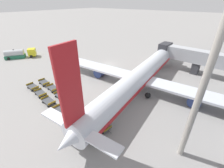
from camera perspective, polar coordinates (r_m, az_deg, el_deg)
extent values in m
plane|color=gray|center=(44.72, -0.97, 7.61)|extent=(500.00, 500.00, 0.00)
cube|color=#B2B5BA|center=(43.10, 30.17, 8.99)|extent=(17.59, 3.53, 3.11)
cube|color=#2D2D33|center=(45.25, 19.44, 12.14)|extent=(2.58, 4.29, 3.73)
cube|color=#38383D|center=(44.05, 29.21, 5.39)|extent=(1.71, 2.58, 2.86)
cylinder|color=silver|center=(32.68, 12.12, 4.42)|extent=(6.99, 41.25, 3.73)
sphere|color=silver|center=(51.37, 21.14, 12.35)|extent=(3.54, 3.54, 3.54)
cone|color=silver|center=(18.45, -14.63, -18.80)|extent=(3.89, 4.74, 3.54)
cube|color=red|center=(14.95, -15.63, -1.27)|extent=(0.50, 2.81, 8.52)
cube|color=silver|center=(18.38, -13.05, -16.24)|extent=(11.66, 2.47, 0.24)
cube|color=silver|center=(31.66, 10.83, 2.01)|extent=(41.51, 7.16, 0.44)
cylinder|color=navy|center=(30.90, 29.11, -4.78)|extent=(2.54, 3.62, 2.28)
cylinder|color=navy|center=(37.19, -4.11, 4.81)|extent=(2.54, 3.62, 2.28)
cube|color=red|center=(32.96, 12.01, 3.39)|extent=(6.73, 37.16, 0.67)
cylinder|color=#56565B|center=(44.65, 18.22, 8.02)|extent=(0.24, 0.24, 1.68)
sphere|color=black|center=(44.94, 18.05, 7.03)|extent=(1.15, 1.15, 1.15)
cylinder|color=#56565B|center=(29.28, 13.66, -2.86)|extent=(0.24, 0.24, 1.68)
sphere|color=black|center=(29.73, 13.47, -4.23)|extent=(1.15, 1.15, 1.15)
cylinder|color=#56565B|center=(31.14, 4.20, 0.06)|extent=(0.24, 0.24, 1.68)
sphere|color=black|center=(31.56, 4.14, -1.27)|extent=(1.15, 1.15, 1.15)
cube|color=yellow|center=(57.13, -28.21, 10.67)|extent=(3.43, 3.33, 2.23)
cube|color=#236B4C|center=(58.51, -32.89, 8.78)|extent=(5.37, 6.22, 1.07)
cylinder|color=#ADB2B7|center=(58.22, -33.17, 9.76)|extent=(4.88, 5.76, 2.22)
sphere|color=#333338|center=(57.95, -33.48, 10.78)|extent=(0.44, 0.44, 0.44)
sphere|color=black|center=(56.31, -28.40, 9.22)|extent=(0.90, 0.90, 0.90)
sphere|color=black|center=(58.65, -28.12, 10.00)|extent=(0.90, 0.90, 0.90)
sphere|color=black|center=(57.85, -34.69, 7.96)|extent=(0.90, 0.90, 0.90)
sphere|color=black|center=(60.14, -34.18, 8.78)|extent=(0.90, 0.90, 0.90)
cube|color=#424449|center=(36.04, -28.00, -0.84)|extent=(2.78, 1.65, 0.10)
cube|color=olive|center=(34.83, -27.23, -1.26)|extent=(0.16, 1.50, 0.32)
cube|color=olive|center=(37.07, -28.88, 0.12)|extent=(0.16, 1.50, 0.32)
cube|color=#333338|center=(34.66, -26.84, -1.95)|extent=(0.70, 0.10, 0.06)
sphere|color=black|center=(35.24, -28.17, -2.26)|extent=(0.36, 0.36, 0.36)
sphere|color=black|center=(35.59, -26.35, -1.48)|extent=(0.36, 0.36, 0.36)
sphere|color=black|center=(36.85, -29.33, -1.22)|extent=(0.36, 0.36, 0.36)
sphere|color=black|center=(37.18, -27.58, -0.48)|extent=(0.36, 0.36, 0.36)
cube|color=#424449|center=(32.92, -25.61, -3.06)|extent=(2.88, 1.86, 0.10)
cube|color=olive|center=(31.71, -24.83, -3.69)|extent=(0.29, 1.49, 0.32)
cube|color=olive|center=(33.93, -26.48, -1.88)|extent=(0.29, 1.49, 0.32)
cube|color=#333338|center=(31.56, -24.45, -4.48)|extent=(0.70, 0.16, 0.06)
sphere|color=black|center=(32.18, -25.89, -4.70)|extent=(0.36, 0.36, 0.36)
sphere|color=black|center=(32.46, -23.84, -3.88)|extent=(0.36, 0.36, 0.36)
sphere|color=black|center=(33.77, -27.03, -3.34)|extent=(0.36, 0.36, 0.36)
sphere|color=black|center=(34.04, -25.07, -2.58)|extent=(0.36, 0.36, 0.36)
cube|color=#424449|center=(29.84, -23.09, -5.94)|extent=(2.79, 1.66, 0.10)
cube|color=olive|center=(28.70, -21.95, -6.66)|extent=(0.17, 1.50, 0.32)
cube|color=olive|center=(30.77, -24.30, -4.62)|extent=(0.17, 1.50, 0.32)
cube|color=#333338|center=(28.59, -21.44, -7.52)|extent=(0.70, 0.10, 0.06)
sphere|color=black|center=(29.12, -23.17, -7.80)|extent=(0.36, 0.36, 0.36)
sphere|color=black|center=(29.51, -21.01, -6.77)|extent=(0.36, 0.36, 0.36)
sphere|color=black|center=(30.60, -24.81, -6.26)|extent=(0.36, 0.36, 0.36)
sphere|color=black|center=(30.97, -22.75, -5.31)|extent=(0.36, 0.36, 0.36)
cube|color=#424449|center=(26.77, -19.28, -9.53)|extent=(2.84, 1.76, 0.10)
cube|color=olive|center=(25.69, -17.92, -10.53)|extent=(0.23, 1.50, 0.32)
cube|color=olive|center=(27.63, -20.68, -7.92)|extent=(0.23, 1.50, 0.32)
cube|color=#333338|center=(25.62, -17.36, -11.52)|extent=(0.70, 0.13, 0.06)
sphere|color=black|center=(26.12, -19.34, -11.71)|extent=(0.36, 0.36, 0.36)
sphere|color=black|center=(26.51, -16.94, -10.54)|extent=(0.36, 0.36, 0.36)
sphere|color=black|center=(27.51, -21.27, -9.76)|extent=(0.36, 0.36, 0.36)
sphere|color=black|center=(27.88, -18.97, -8.68)|extent=(0.36, 0.36, 0.36)
cube|color=#424449|center=(24.18, -14.95, -13.60)|extent=(2.82, 1.74, 0.10)
cube|color=olive|center=(23.19, -13.18, -14.86)|extent=(0.22, 1.50, 0.32)
cube|color=olive|center=(24.93, -16.71, -11.72)|extent=(0.22, 1.50, 0.32)
cube|color=#333338|center=(23.17, -12.51, -15.94)|extent=(0.70, 0.13, 0.06)
sphere|color=black|center=(23.61, -14.85, -16.12)|extent=(0.36, 0.36, 0.36)
sphere|color=black|center=(24.05, -12.26, -14.69)|extent=(0.36, 0.36, 0.36)
sphere|color=black|center=(24.85, -17.32, -13.78)|extent=(0.36, 0.36, 0.36)
sphere|color=black|center=(25.27, -14.83, -12.48)|extent=(0.36, 0.36, 0.36)
cube|color=#424449|center=(21.99, -9.21, -18.18)|extent=(2.87, 1.84, 0.10)
cube|color=olive|center=(21.11, -7.02, -19.77)|extent=(0.28, 1.49, 0.32)
cube|color=olive|center=(22.63, -11.31, -15.96)|extent=(0.28, 1.49, 0.32)
cube|color=#333338|center=(21.15, -6.25, -20.95)|extent=(0.70, 0.15, 0.06)
sphere|color=black|center=(21.52, -8.98, -21.07)|extent=(0.36, 0.36, 0.36)
sphere|color=black|center=(21.98, -6.17, -19.39)|extent=(0.36, 0.36, 0.36)
sphere|color=black|center=(22.61, -11.99, -18.24)|extent=(0.36, 0.36, 0.36)
sphere|color=black|center=(23.05, -9.27, -16.73)|extent=(0.36, 0.36, 0.36)
cube|color=#424449|center=(36.81, -24.48, 0.66)|extent=(2.87, 1.84, 0.10)
cube|color=olive|center=(35.60, -23.74, 0.24)|extent=(0.28, 1.49, 0.32)
cube|color=olive|center=(37.85, -25.30, 1.61)|extent=(0.28, 1.49, 0.32)
cube|color=#333338|center=(35.42, -23.38, -0.45)|extent=(0.70, 0.15, 0.06)
sphere|color=black|center=(36.00, -24.69, -0.71)|extent=(0.36, 0.36, 0.36)
sphere|color=black|center=(36.35, -22.88, -0.01)|extent=(0.36, 0.36, 0.36)
sphere|color=black|center=(37.62, -25.79, 0.32)|extent=(0.36, 0.36, 0.36)
sphere|color=black|center=(37.95, -24.04, 0.99)|extent=(0.36, 0.36, 0.36)
cube|color=#424449|center=(33.74, -21.65, -1.35)|extent=(2.88, 1.85, 0.10)
cube|color=olive|center=(32.56, -20.75, -1.89)|extent=(0.28, 1.49, 0.32)
cube|color=olive|center=(34.73, -22.62, -0.25)|extent=(0.28, 1.49, 0.32)
cube|color=#333338|center=(32.41, -20.35, -2.65)|extent=(0.70, 0.16, 0.06)
sphere|color=black|center=(32.96, -21.83, -2.90)|extent=(0.36, 0.36, 0.36)
sphere|color=black|center=(33.34, -19.88, -2.11)|extent=(0.36, 0.36, 0.36)
sphere|color=black|center=(34.52, -23.14, -1.66)|extent=(0.36, 0.36, 0.36)
sphere|color=black|center=(34.88, -21.26, -0.93)|extent=(0.36, 0.36, 0.36)
cube|color=#424449|center=(30.63, -18.91, -4.08)|extent=(2.80, 1.70, 0.10)
cube|color=olive|center=(29.52, -17.67, -4.72)|extent=(0.19, 1.50, 0.32)
cube|color=olive|center=(31.54, -20.19, -2.84)|extent=(0.19, 1.50, 0.32)
cube|color=#333338|center=(29.41, -17.17, -5.55)|extent=(0.70, 0.11, 0.06)
sphere|color=black|center=(29.88, -18.90, -5.85)|extent=(0.36, 0.36, 0.36)
sphere|color=black|center=(30.35, -16.86, -4.88)|extent=(0.36, 0.36, 0.36)
sphere|color=black|center=(31.33, -20.67, -4.43)|extent=(0.36, 0.36, 0.36)
sphere|color=black|center=(31.78, -18.70, -3.53)|extent=(0.36, 0.36, 0.36)
cube|color=#424449|center=(27.69, -14.82, -7.27)|extent=(2.90, 1.92, 0.10)
cube|color=olive|center=(26.62, -13.47, -8.20)|extent=(0.32, 1.49, 0.32)
cube|color=olive|center=(28.56, -16.17, -5.73)|extent=(0.32, 1.49, 0.32)
cube|color=#333338|center=(26.54, -12.95, -9.16)|extent=(0.70, 0.17, 0.06)
sphere|color=black|center=(27.02, -14.89, -9.33)|extent=(0.36, 0.36, 0.36)
sphere|color=black|center=(27.45, -12.58, -8.28)|extent=(0.36, 0.36, 0.36)
sphere|color=black|center=(28.41, -16.78, -7.48)|extent=(0.36, 0.36, 0.36)
sphere|color=black|center=(28.83, -14.56, -6.52)|extent=(0.36, 0.36, 0.36)
cube|color=#424449|center=(25.29, -10.18, -10.69)|extent=(2.82, 1.73, 0.10)
cube|color=olive|center=(24.34, -8.28, -11.73)|extent=(0.21, 1.50, 0.32)
cube|color=olive|center=(26.02, -12.02, -9.00)|extent=(0.21, 1.50, 0.32)
cube|color=#333338|center=(24.33, -7.62, -12.74)|extent=(0.70, 0.12, 0.06)
sphere|color=black|center=(24.67, -9.90, -13.02)|extent=(0.36, 0.36, 0.36)
sphere|color=black|center=(25.23, -7.60, -11.66)|extent=(0.36, 0.36, 0.36)
sphere|color=black|center=(25.88, -12.54, -10.98)|extent=(0.36, 0.36, 0.36)
sphere|color=black|center=(26.41, -10.29, -9.74)|extent=(0.36, 0.36, 0.36)
cube|color=#424449|center=(22.92, -3.92, -15.33)|extent=(2.88, 1.85, 0.10)
cube|color=olive|center=(22.07, -1.62, -16.68)|extent=(0.29, 1.49, 0.32)
cube|color=olive|center=(23.52, -6.08, -13.31)|extent=(0.29, 1.49, 0.32)
cube|color=#333338|center=(22.11, -0.89, -17.80)|extent=(0.70, 0.16, 0.06)
sphere|color=black|center=(22.40, -3.52, -18.03)|extent=(0.36, 0.36, 0.36)
sphere|color=black|center=(22.97, -1.04, -16.42)|extent=(0.36, 0.36, 0.36)
sphere|color=black|center=(23.44, -6.68, -15.50)|extent=(0.36, 0.36, 0.36)
sphere|color=black|center=(23.99, -4.23, -14.06)|extent=(0.36, 0.36, 0.36)
cylinder|color=#ADA89E|center=(15.71, 32.74, 3.94)|extent=(0.67, 0.67, 22.26)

